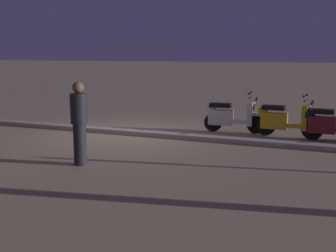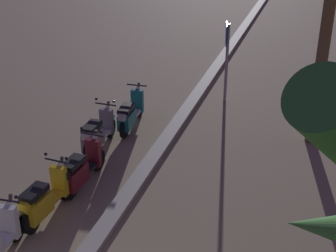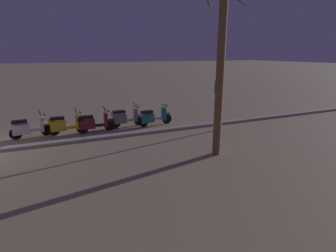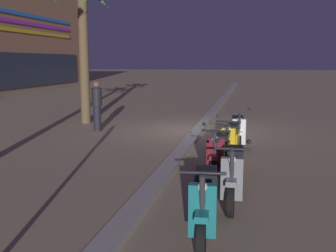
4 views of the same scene
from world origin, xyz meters
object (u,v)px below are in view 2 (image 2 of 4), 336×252
Objects in this scene: scooter_grey_mid_front at (97,134)px; scooter_yellow_mid_centre at (44,199)px; scooter_maroon_far_back at (81,169)px; scooter_teal_mid_rear at (130,114)px; crossing_sign at (226,54)px.

scooter_grey_mid_front is 2.87m from scooter_yellow_mid_centre.
scooter_grey_mid_front is at bearing -167.35° from scooter_maroon_far_back.
scooter_maroon_far_back is at bearing 12.65° from scooter_grey_mid_front.
scooter_maroon_far_back reaches higher than scooter_teal_mid_rear.
scooter_maroon_far_back is at bearing 0.74° from scooter_teal_mid_rear.
scooter_maroon_far_back is 0.73× the size of crossing_sign.
scooter_yellow_mid_centre reaches higher than scooter_teal_mid_rear.
crossing_sign reaches higher than scooter_grey_mid_front.
scooter_teal_mid_rear is 3.49m from crossing_sign.
scooter_yellow_mid_centre is 7.29m from crossing_sign.
scooter_grey_mid_front is 4.77m from crossing_sign.
scooter_grey_mid_front is (1.38, -0.32, 0.02)m from scooter_teal_mid_rear.
scooter_teal_mid_rear is 1.08× the size of scooter_yellow_mid_centre.
scooter_maroon_far_back is 6.06m from crossing_sign.
scooter_teal_mid_rear is 4.25m from scooter_yellow_mid_centre.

